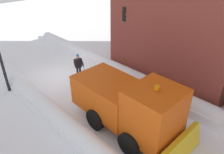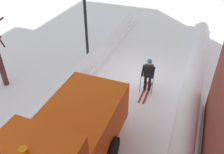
% 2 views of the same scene
% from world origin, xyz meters
% --- Properties ---
extents(plow_truck, '(3.20, 5.98, 3.12)m').
position_xyz_m(plow_truck, '(0.60, 6.67, 1.48)').
color(plow_truck, '#DB510F').
rests_on(plow_truck, ground).
extents(skier, '(0.62, 1.80, 1.81)m').
position_xyz_m(skier, '(-0.71, 0.91, 1.00)').
color(skier, black).
rests_on(skier, ground).
extents(traffic_light_pole, '(0.28, 0.42, 4.64)m').
position_xyz_m(traffic_light_pole, '(-3.63, 2.37, 3.24)').
color(traffic_light_pole, black).
rests_on(traffic_light_pole, ground).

